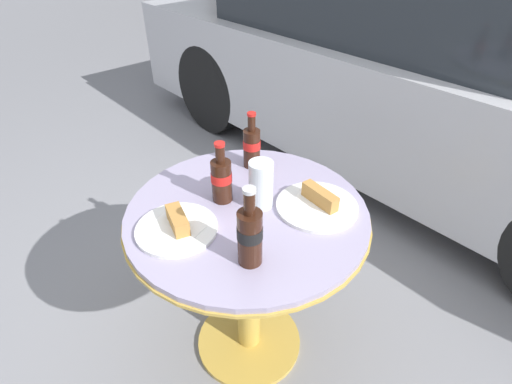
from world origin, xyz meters
name	(u,v)px	position (x,y,z in m)	size (l,w,h in m)	color
ground_plane	(249,341)	(0.00, 0.00, 0.00)	(30.00, 30.00, 0.00)	gray
bistro_table	(248,249)	(0.00, 0.00, 0.53)	(0.77, 0.77, 0.70)	gold
cola_bottle_left	(250,235)	(0.17, -0.14, 0.79)	(0.07, 0.07, 0.24)	#33190F
cola_bottle_right	(222,178)	(-0.09, -0.02, 0.78)	(0.07, 0.07, 0.21)	#33190F
cola_bottle_center	(252,146)	(-0.19, 0.19, 0.78)	(0.06, 0.06, 0.21)	#33190F
drinking_glass	(261,186)	(0.01, 0.05, 0.77)	(0.08, 0.08, 0.16)	silver
lunch_plate_near	(318,204)	(0.14, 0.17, 0.71)	(0.26, 0.26, 0.06)	white
lunch_plate_far	(177,227)	(-0.06, -0.22, 0.71)	(0.24, 0.24, 0.06)	white
parked_car	(422,64)	(-0.46, 1.91, 0.63)	(4.03, 1.83, 1.33)	#B7B7BC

